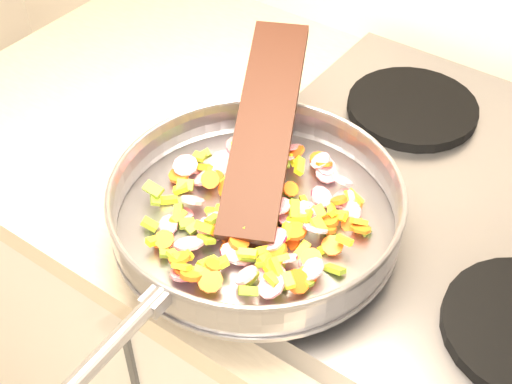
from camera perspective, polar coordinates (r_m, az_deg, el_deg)
The scene contains 6 objects.
cooktop at distance 0.96m, azimuth 15.85°, elevation -1.90°, with size 0.60×0.60×0.04m, color #939399.
grate_fl at distance 0.88m, azimuth 4.28°, elevation -2.19°, with size 0.19×0.19×0.02m, color black.
grate_bl at distance 1.07m, azimuth 12.39°, elevation 6.60°, with size 0.19×0.19×0.02m, color black.
saute_pan at distance 0.84m, azimuth -0.07°, elevation -1.06°, with size 0.39×0.56×0.06m.
vegetable_heap at distance 0.84m, azimuth 0.12°, elevation -2.02°, with size 0.27×0.28×0.05m.
wooden_spatula at distance 0.88m, azimuth 0.70°, elevation 5.33°, with size 0.31×0.07×0.01m, color black.
Camera 1 is at (-0.54, 0.99, 1.58)m, focal length 50.00 mm.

